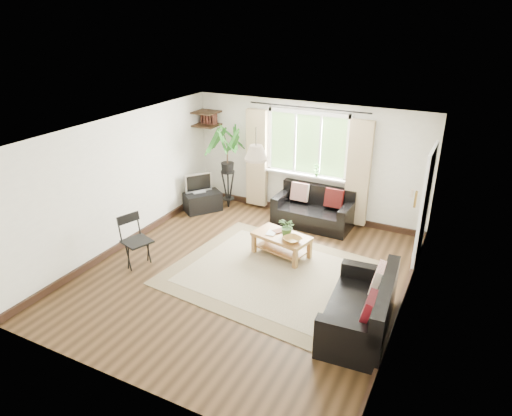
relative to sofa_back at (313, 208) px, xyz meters
The scene contains 24 objects.
floor 2.35m from the sofa_back, 98.32° to the right, with size 5.50×5.50×0.00m, color black.
ceiling 3.09m from the sofa_back, 98.32° to the right, with size 5.50×5.50×0.00m, color white.
wall_back 1.00m from the sofa_back, 126.80° to the left, with size 5.00×0.02×2.40m, color white.
wall_front 5.13m from the sofa_back, 93.81° to the right, with size 5.00×0.02×2.40m, color white.
wall_left 3.75m from the sofa_back, 140.96° to the right, with size 0.02×5.50×2.40m, color white.
wall_right 3.27m from the sofa_back, 46.75° to the right, with size 0.02×5.50×2.40m, color white.
rug 2.12m from the sofa_back, 88.76° to the right, with size 3.18×2.73×0.02m, color beige.
window 1.30m from the sofa_back, 129.39° to the left, with size 2.50×0.16×2.16m, color white, non-canonical shape.
door 2.31m from the sofa_back, 15.72° to the right, with size 0.06×0.96×2.06m, color silver.
corner_shelf 3.01m from the sofa_back, behind, with size 0.50×0.50×0.34m, color black, non-canonical shape.
pendant_lamp 2.56m from the sofa_back, 100.04° to the right, with size 0.36×0.36×0.54m, color beige, non-canonical shape.
wall_sconce 3.20m from the sofa_back, 43.70° to the right, with size 0.12×0.12×0.28m, color beige, non-canonical shape.
sofa_back is the anchor object (origin of this frame).
sofa_right 3.31m from the sofa_back, 59.19° to the right, with size 0.81×1.63×0.77m, color black, non-canonical shape.
coffee_table 1.45m from the sofa_back, 92.45° to the right, with size 1.00×0.54×0.41m, color brown, non-canonical shape.
table_plant 1.43m from the sofa_back, 88.53° to the right, with size 0.31×0.26×0.34m, color #365E25.
bowl 1.61m from the sofa_back, 82.75° to the right, with size 0.31×0.31×0.08m, color olive.
book_a 1.51m from the sofa_back, 102.56° to the right, with size 0.16×0.21×0.02m, color silver.
book_b 1.31m from the sofa_back, 100.23° to the right, with size 0.16×0.22×0.02m, color #542F21.
tv_stand 2.43m from the sofa_back, behind, with size 0.77×0.43×0.41m, color black.
tv 2.53m from the sofa_back, behind, with size 0.59×0.20×0.45m, color #A5A5AA, non-canonical shape.
palm_stand 2.07m from the sofa_back, behind, with size 0.71×0.71×1.81m, color black, non-canonical shape.
folding_chair 3.55m from the sofa_back, 126.16° to the right, with size 0.47×0.47×0.90m, color black, non-canonical shape.
sill_plant 0.78m from the sofa_back, 104.68° to the left, with size 0.14×0.10×0.27m, color #2D6023.
Camera 1 is at (3.08, -5.73, 4.04)m, focal length 32.00 mm.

